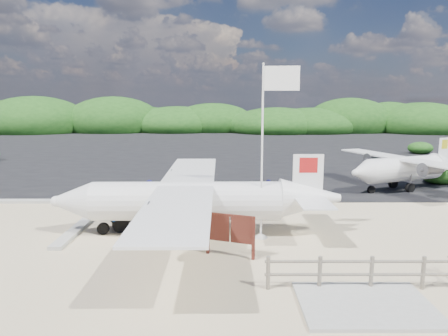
% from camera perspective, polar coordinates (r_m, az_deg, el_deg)
% --- Properties ---
extents(ground, '(160.00, 160.00, 0.00)m').
position_cam_1_polar(ground, '(16.88, -5.93, -9.21)').
color(ground, beige).
extents(asphalt_apron, '(90.00, 50.00, 0.04)m').
position_cam_1_polar(asphalt_apron, '(46.24, -2.15, 2.86)').
color(asphalt_apron, '#B2B2B2').
rests_on(asphalt_apron, ground).
extents(walkway_pad, '(3.50, 2.50, 0.10)m').
position_cam_1_polar(walkway_pad, '(11.90, 19.53, -18.14)').
color(walkway_pad, '#B2B2B2').
rests_on(walkway_pad, ground).
extents(vegetation_band, '(124.00, 8.00, 4.40)m').
position_cam_1_polar(vegetation_band, '(71.12, -1.40, 5.23)').
color(vegetation_band, '#B2B2B2').
rests_on(vegetation_band, ground).
extents(fence, '(6.40, 2.00, 1.10)m').
position_cam_1_polar(fence, '(12.90, 20.18, -15.92)').
color(fence, '#B2B2B2').
rests_on(fence, ground).
extents(baggage_cart, '(3.56, 2.80, 1.56)m').
position_cam_1_polar(baggage_cart, '(18.15, -11.24, -7.99)').
color(baggage_cart, '#0C45B9').
rests_on(baggage_cart, ground).
extents(flagpole, '(1.40, 0.67, 6.83)m').
position_cam_1_polar(flagpole, '(16.35, 5.26, -9.84)').
color(flagpole, white).
rests_on(flagpole, ground).
extents(signboard, '(1.86, 0.81, 1.57)m').
position_cam_1_polar(signboard, '(14.43, 0.87, -12.50)').
color(signboard, '#501F16').
rests_on(signboard, ground).
extents(crew_a, '(0.81, 0.65, 1.92)m').
position_cam_1_polar(crew_a, '(18.47, -10.53, -4.56)').
color(crew_a, '#131348').
rests_on(crew_a, ground).
extents(crew_b, '(0.94, 0.84, 1.62)m').
position_cam_1_polar(crew_b, '(20.21, -3.80, -3.63)').
color(crew_b, '#131348').
rests_on(crew_b, ground).
extents(crew_c, '(1.08, 0.64, 1.72)m').
position_cam_1_polar(crew_c, '(19.33, 6.41, -4.13)').
color(crew_c, '#131348').
rests_on(crew_c, ground).
extents(aircraft_large, '(14.16, 14.16, 4.21)m').
position_cam_1_polar(aircraft_large, '(40.56, 20.23, 1.32)').
color(aircraft_large, '#B2B2B2').
rests_on(aircraft_large, ground).
extents(aircraft_small, '(10.71, 10.71, 2.97)m').
position_cam_1_polar(aircraft_small, '(55.78, -17.22, 3.60)').
color(aircraft_small, '#B2B2B2').
rests_on(aircraft_small, ground).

